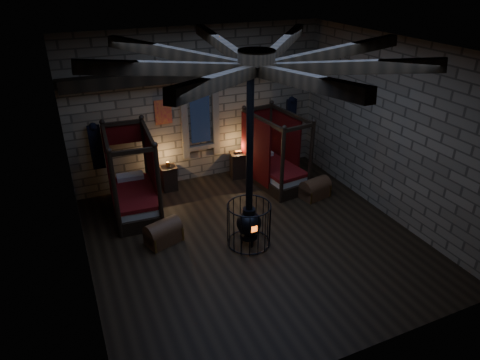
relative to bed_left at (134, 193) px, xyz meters
name	(u,v)px	position (x,y,z in m)	size (l,w,h in m)	color
room	(254,73)	(2.17, -2.21, 3.23)	(7.02, 7.02, 4.29)	black
bed_left	(134,193)	(0.00, 0.00, 0.00)	(1.19, 2.07, 2.09)	black
bed_right	(274,167)	(3.87, -0.02, -0.02)	(1.26, 2.05, 2.02)	black
trunk_left	(163,233)	(0.30, -1.58, -0.27)	(0.88, 0.70, 0.56)	brown
trunk_right	(315,189)	(4.50, -1.18, -0.27)	(0.83, 0.62, 0.55)	brown
nightstand_left	(169,178)	(1.09, 0.80, -0.17)	(0.43, 0.41, 0.83)	black
nightstand_right	(238,165)	(3.13, 0.76, -0.14)	(0.54, 0.52, 0.81)	black
stove	(249,220)	(2.01, -2.39, 0.09)	(0.96, 0.96, 4.05)	black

